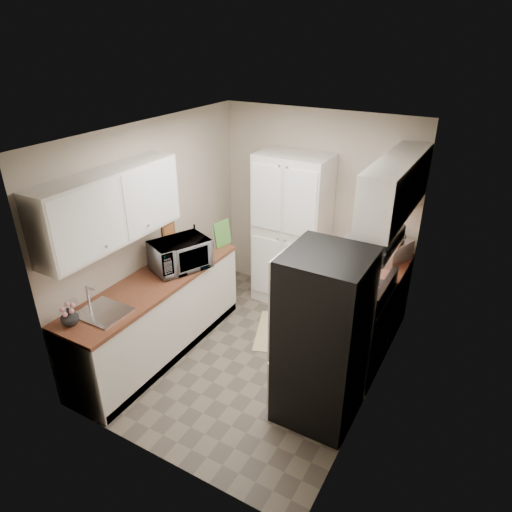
{
  "coord_description": "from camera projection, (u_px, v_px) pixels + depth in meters",
  "views": [
    {
      "loc": [
        2.06,
        -3.58,
        3.34
      ],
      "look_at": [
        -0.06,
        0.15,
        1.19
      ],
      "focal_mm": 32.0,
      "sensor_mm": 36.0,
      "label": 1
    }
  ],
  "objects": [
    {
      "name": "pantry_cabinet",
      "position": [
        292.0,
        231.0,
        5.85
      ],
      "size": [
        0.9,
        0.55,
        2.0
      ],
      "primitive_type": "cube",
      "color": "silver",
      "rests_on": "ground"
    },
    {
      "name": "electric_range",
      "position": [
        352.0,
        328.0,
        4.85
      ],
      "size": [
        0.71,
        0.78,
        1.13
      ],
      "color": "#B7B7BC",
      "rests_on": "ground"
    },
    {
      "name": "ground",
      "position": [
        254.0,
        355.0,
        5.19
      ],
      "size": [
        3.2,
        3.2,
        0.0
      ],
      "primitive_type": "plane",
      "color": "#665B4C",
      "rests_on": "ground"
    },
    {
      "name": "room_shell",
      "position": [
        252.0,
        223.0,
        4.46
      ],
      "size": [
        2.64,
        3.24,
        2.52
      ],
      "color": "beige",
      "rests_on": "ground"
    },
    {
      "name": "toaster_oven",
      "position": [
        390.0,
        250.0,
        5.25
      ],
      "size": [
        0.45,
        0.51,
        0.25
      ],
      "primitive_type": "cube",
      "rotation": [
        0.0,
        0.0,
        -0.32
      ],
      "color": "#A4A4A9",
      "rests_on": "countertop_right"
    },
    {
      "name": "flower_vase",
      "position": [
        69.0,
        316.0,
        4.12
      ],
      "size": [
        0.2,
        0.2,
        0.17
      ],
      "primitive_type": "imported",
      "rotation": [
        0.0,
        0.0,
        -0.28
      ],
      "color": "white",
      "rests_on": "countertop_left"
    },
    {
      "name": "wine_bottle",
      "position": [
        195.0,
        238.0,
        5.51
      ],
      "size": [
        0.07,
        0.07,
        0.29
      ],
      "primitive_type": "cylinder",
      "color": "black",
      "rests_on": "countertop_left"
    },
    {
      "name": "kitchen_mat",
      "position": [
        278.0,
        332.0,
        5.58
      ],
      "size": [
        0.77,
        0.96,
        0.01
      ],
      "primitive_type": "cube",
      "rotation": [
        0.0,
        0.0,
        0.36
      ],
      "color": "beige",
      "rests_on": "ground"
    },
    {
      "name": "base_cabinet_left",
      "position": [
        159.0,
        318.0,
        5.1
      ],
      "size": [
        0.6,
        2.3,
        0.88
      ],
      "primitive_type": "cube",
      "color": "silver",
      "rests_on": "ground"
    },
    {
      "name": "cutting_board",
      "position": [
        222.0,
        233.0,
        5.6
      ],
      "size": [
        0.07,
        0.25,
        0.32
      ],
      "primitive_type": "cube",
      "rotation": [
        0.0,
        0.0,
        -0.19
      ],
      "color": "#4C8F38",
      "rests_on": "countertop_left"
    },
    {
      "name": "microwave",
      "position": [
        180.0,
        255.0,
        5.05
      ],
      "size": [
        0.63,
        0.73,
        0.34
      ],
      "primitive_type": "imported",
      "rotation": [
        0.0,
        0.0,
        1.15
      ],
      "color": "#ABAAAE",
      "rests_on": "countertop_left"
    },
    {
      "name": "countertop_left",
      "position": [
        154.0,
        282.0,
        4.89
      ],
      "size": [
        0.63,
        2.33,
        0.04
      ],
      "primitive_type": "cube",
      "color": "brown",
      "rests_on": "base_cabinet_left"
    },
    {
      "name": "countertop_right",
      "position": [
        379.0,
        263.0,
        5.27
      ],
      "size": [
        0.63,
        0.83,
        0.04
      ],
      "primitive_type": "cube",
      "color": "brown",
      "rests_on": "base_cabinet_right"
    },
    {
      "name": "fruit_basket",
      "position": [
        394.0,
        236.0,
        5.16
      ],
      "size": [
        0.36,
        0.36,
        0.12
      ],
      "primitive_type": null,
      "rotation": [
        0.0,
        0.0,
        -0.37
      ],
      "color": "#F74000",
      "rests_on": "toaster_oven"
    },
    {
      "name": "base_cabinet_right",
      "position": [
        375.0,
        297.0,
        5.48
      ],
      "size": [
        0.6,
        0.8,
        0.88
      ],
      "primitive_type": "cube",
      "color": "silver",
      "rests_on": "ground"
    },
    {
      "name": "refrigerator",
      "position": [
        323.0,
        339.0,
        4.08
      ],
      "size": [
        0.7,
        0.72,
        1.7
      ],
      "primitive_type": "cube",
      "color": "#B7B7BC",
      "rests_on": "ground"
    }
  ]
}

